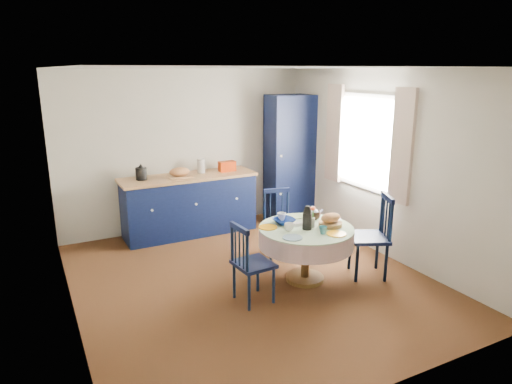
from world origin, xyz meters
The scene contains 17 objects.
floor centered at (0.00, 0.00, 0.00)m, with size 4.50×4.50×0.00m, color black.
ceiling centered at (0.00, 0.00, 2.50)m, with size 4.50×4.50×0.00m, color white.
wall_back centered at (0.00, 2.25, 1.25)m, with size 4.00×0.02×2.50m, color beige.
wall_left centered at (-2.00, 0.00, 1.25)m, with size 0.02×4.50×2.50m, color beige.
wall_right centered at (2.00, 0.00, 1.25)m, with size 0.02×4.50×2.50m, color beige.
window centered at (1.95, 0.30, 1.52)m, with size 0.10×1.74×1.45m.
kitchen_counter centered at (-0.10, 1.90, 0.48)m, with size 2.07×0.65×1.16m.
pantry_cabinet centered at (1.66, 1.85, 1.04)m, with size 0.77×0.58×2.09m.
dining_table centered at (0.59, -0.31, 0.56)m, with size 1.13×1.12×0.96m.
chair_left centered at (-0.24, -0.48, 0.46)m, with size 0.41×0.43×0.91m.
chair_far centered at (0.69, 0.52, 0.46)m, with size 0.49×0.47×0.91m.
chair_right centered at (1.39, -0.56, 0.52)m, with size 0.60×0.61×1.03m.
mug_a centered at (0.35, -0.31, 0.72)m, with size 0.11×0.11×0.09m, color silver.
mug_b centered at (0.63, -0.58, 0.72)m, with size 0.09×0.09×0.09m, color #2D7078.
mug_c centered at (0.84, -0.12, 0.73)m, with size 0.14×0.14×0.11m, color black.
mug_d centered at (0.45, 0.03, 0.73)m, with size 0.11×0.11×0.10m, color silver.
cobalt_bowl centered at (0.42, -0.08, 0.71)m, with size 0.26×0.26×0.06m, color navy.
Camera 1 is at (-2.27, -4.57, 2.48)m, focal length 32.00 mm.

